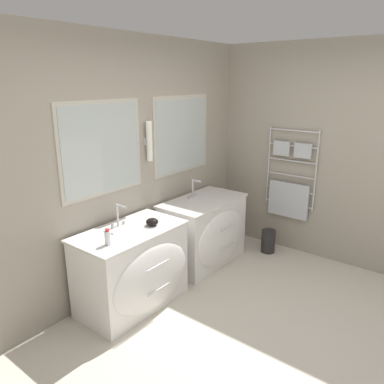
% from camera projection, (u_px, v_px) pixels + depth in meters
% --- Properties ---
extents(ground_plane, '(16.00, 16.00, 0.00)m').
position_uv_depth(ground_plane, '(281.00, 352.00, 3.09)').
color(ground_plane, beige).
extents(wall_back, '(5.44, 0.14, 2.60)m').
position_uv_depth(wall_back, '(123.00, 167.00, 3.80)').
color(wall_back, '#9E9384').
rests_on(wall_back, ground_plane).
extents(wall_right, '(0.13, 3.71, 2.60)m').
position_uv_depth(wall_right, '(296.00, 152.00, 4.67)').
color(wall_right, '#9E9384').
rests_on(wall_right, ground_plane).
extents(vanity_left, '(1.08, 0.66, 0.80)m').
position_uv_depth(vanity_left, '(134.00, 269.00, 3.62)').
color(vanity_left, white).
rests_on(vanity_left, ground_plane).
extents(vanity_right, '(1.08, 0.66, 0.80)m').
position_uv_depth(vanity_right, '(206.00, 231.00, 4.51)').
color(vanity_right, white).
rests_on(vanity_right, ground_plane).
extents(faucet_left, '(0.17, 0.14, 0.23)m').
position_uv_depth(faucet_left, '(119.00, 215.00, 3.58)').
color(faucet_left, silver).
rests_on(faucet_left, vanity_left).
extents(faucet_right, '(0.17, 0.14, 0.23)m').
position_uv_depth(faucet_right, '(194.00, 188.00, 4.47)').
color(faucet_right, silver).
rests_on(faucet_right, vanity_right).
extents(toiletry_bottle, '(0.05, 0.05, 0.15)m').
position_uv_depth(toiletry_bottle, '(108.00, 237.00, 3.19)').
color(toiletry_bottle, silver).
rests_on(toiletry_bottle, vanity_left).
extents(amenity_bowl, '(0.12, 0.12, 0.07)m').
position_uv_depth(amenity_bowl, '(152.00, 222.00, 3.63)').
color(amenity_bowl, black).
rests_on(amenity_bowl, vanity_left).
extents(waste_bin, '(0.18, 0.18, 0.30)m').
position_uv_depth(waste_bin, '(268.00, 241.00, 4.85)').
color(waste_bin, '#282626').
rests_on(waste_bin, ground_plane).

